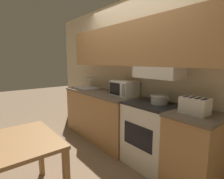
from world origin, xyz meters
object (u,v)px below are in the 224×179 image
at_px(stove_range, 151,135).
at_px(toaster, 195,106).
at_px(microwave, 124,88).
at_px(dining_table, 14,152).
at_px(cooking_pot, 159,99).
at_px(sink_basin, 86,88).

bearing_deg(stove_range, toaster, -2.51).
height_order(microwave, toaster, microwave).
bearing_deg(stove_range, dining_table, -102.25).
bearing_deg(toaster, cooking_pot, 171.49).
distance_m(microwave, dining_table, 1.80).
relative_size(stove_range, sink_basin, 1.81).
bearing_deg(sink_basin, microwave, 4.87).
height_order(stove_range, sink_basin, sink_basin).
distance_m(stove_range, microwave, 0.87).
distance_m(sink_basin, dining_table, 2.17).
xyz_separation_m(stove_range, cooking_pot, (0.08, 0.05, 0.52)).
bearing_deg(microwave, toaster, -4.92).
xyz_separation_m(toaster, dining_table, (-0.96, -1.62, -0.40)).
bearing_deg(sink_basin, dining_table, -49.67).
height_order(stove_range, cooking_pot, cooking_pot).
height_order(toaster, dining_table, toaster).
relative_size(stove_range, microwave, 2.25).
xyz_separation_m(microwave, dining_table, (0.29, -1.73, -0.43)).
distance_m(cooking_pot, toaster, 0.53).
bearing_deg(cooking_pot, toaster, -8.51).
relative_size(sink_basin, dining_table, 0.58).
xyz_separation_m(microwave, sink_basin, (-1.10, -0.09, -0.11)).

